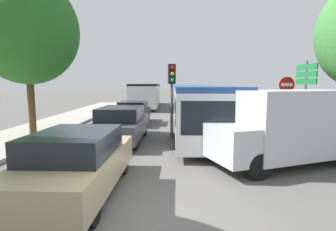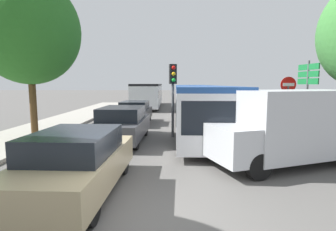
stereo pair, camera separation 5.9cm
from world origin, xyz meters
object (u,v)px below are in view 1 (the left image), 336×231
city_bus_rear (147,94)px  queued_car_graphite (122,124)px  queued_car_tan (77,162)px  no_entry_sign (286,98)px  white_van (291,125)px  tree_left_mid (25,33)px  queued_car_black (134,112)px  articulated_bus (195,102)px  direction_sign_post (306,82)px  traffic_light (172,84)px

city_bus_rear → queued_car_graphite: 17.21m
queued_car_tan → no_entry_sign: 9.67m
queued_car_tan → white_van: white_van is taller
queued_car_graphite → tree_left_mid: (-4.23, 0.68, 3.95)m
no_entry_sign → tree_left_mid: size_ratio=0.39×
queued_car_tan → queued_car_graphite: size_ratio=0.96×
queued_car_tan → queued_car_black: (-0.01, 10.67, -0.02)m
articulated_bus → queued_car_tan: (-3.77, -10.05, -0.65)m
queued_car_graphite → no_entry_sign: bearing=-82.6°
city_bus_rear → direction_sign_post: 18.09m
no_entry_sign → articulated_bus: bearing=-137.3°
no_entry_sign → traffic_light: bearing=-93.9°
white_van → direction_sign_post: direction_sign_post is taller
no_entry_sign → direction_sign_post: bearing=122.0°
no_entry_sign → queued_car_graphite: bearing=-85.2°
direction_sign_post → white_van: bearing=48.3°
queued_car_tan → white_van: bearing=-66.5°
queued_car_graphite → direction_sign_post: 8.94m
queued_car_tan → no_entry_sign: bearing=-48.4°
queued_car_graphite → traffic_light: size_ratio=1.31×
articulated_bus → direction_sign_post: size_ratio=4.51×
tree_left_mid → traffic_light: bearing=2.6°
queued_car_tan → direction_sign_post: bearing=-49.4°
articulated_bus → no_entry_sign: no_entry_sign is taller
white_van → no_entry_sign: size_ratio=1.90×
queued_car_black → no_entry_sign: 8.87m
queued_car_tan → tree_left_mid: size_ratio=0.59×
articulated_bus → no_entry_sign: 5.47m
articulated_bus → white_van: articulated_bus is taller
city_bus_rear → tree_left_mid: bearing=166.3°
traffic_light → city_bus_rear: bearing=175.9°
white_van → direction_sign_post: (2.83, 4.58, 1.33)m
queued_car_tan → tree_left_mid: tree_left_mid is taller
city_bus_rear → queued_car_tan: 22.63m
queued_car_black → traffic_light: 5.18m
articulated_bus → traffic_light: traffic_light is taller
white_van → direction_sign_post: 5.55m
queued_car_tan → direction_sign_post: 11.26m
white_van → tree_left_mid: size_ratio=0.74×
white_van → no_entry_sign: no_entry_sign is taller
articulated_bus → queued_car_black: 3.89m
queued_car_tan → direction_sign_post: direction_sign_post is taller
articulated_bus → direction_sign_post: 6.04m
queued_car_graphite → queued_car_black: 5.25m
articulated_bus → city_bus_rear: 13.14m
queued_car_graphite → queued_car_black: size_ratio=1.07×
city_bus_rear → white_van: city_bus_rear is taller
no_entry_sign → queued_car_tan: bearing=-51.0°
traffic_light → no_entry_sign: size_ratio=1.21×
direction_sign_post → queued_car_graphite: bearing=-0.7°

